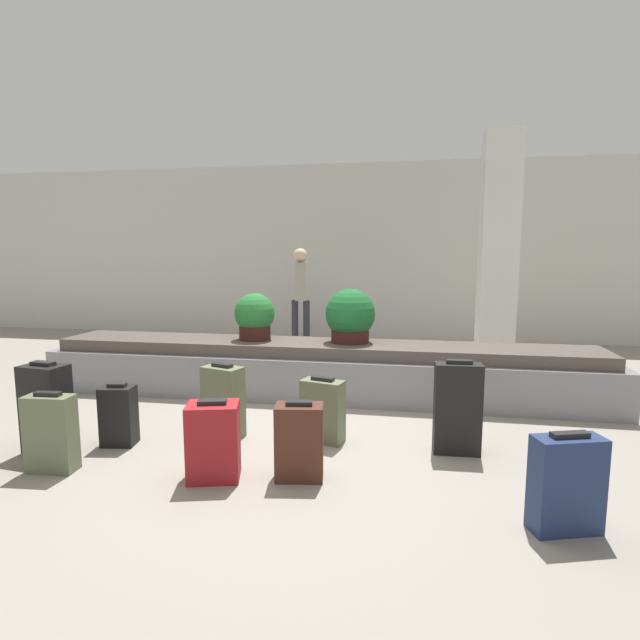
% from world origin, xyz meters
% --- Properties ---
extents(ground_plane, '(18.00, 18.00, 0.00)m').
position_xyz_m(ground_plane, '(0.00, 0.00, 0.00)').
color(ground_plane, gray).
extents(back_wall, '(18.00, 0.06, 3.20)m').
position_xyz_m(back_wall, '(0.00, 5.27, 1.60)').
color(back_wall, beige).
rests_on(back_wall, ground_plane).
extents(carousel, '(6.22, 0.86, 0.60)m').
position_xyz_m(carousel, '(0.00, 1.37, 0.29)').
color(carousel, gray).
rests_on(carousel, ground_plane).
extents(pillar, '(0.48, 0.48, 3.20)m').
position_xyz_m(pillar, '(2.14, 3.17, 1.60)').
color(pillar, silver).
rests_on(pillar, ground_plane).
extents(suitcase_0, '(0.36, 0.19, 0.60)m').
position_xyz_m(suitcase_0, '(-1.59, -0.91, 0.29)').
color(suitcase_0, '#5B6647').
rests_on(suitcase_0, ground_plane).
extents(suitcase_1, '(0.43, 0.28, 0.59)m').
position_xyz_m(suitcase_1, '(1.88, -1.10, 0.28)').
color(suitcase_1, navy).
rests_on(suitcase_1, ground_plane).
extents(suitcase_2, '(0.37, 0.26, 0.74)m').
position_xyz_m(suitcase_2, '(-1.88, -0.59, 0.36)').
color(suitcase_2, black).
rests_on(suitcase_2, ground_plane).
extents(suitcase_3, '(0.42, 0.35, 0.58)m').
position_xyz_m(suitcase_3, '(-0.37, -0.82, 0.28)').
color(suitcase_3, maroon).
rests_on(suitcase_3, ground_plane).
extents(suitcase_4, '(0.39, 0.29, 0.65)m').
position_xyz_m(suitcase_4, '(-0.60, -0.02, 0.31)').
color(suitcase_4, '#5B6647').
rests_on(suitcase_4, ground_plane).
extents(suitcase_5, '(0.29, 0.23, 0.53)m').
position_xyz_m(suitcase_5, '(-1.39, -0.36, 0.25)').
color(suitcase_5, black).
rests_on(suitcase_5, ground_plane).
extents(suitcase_6, '(0.37, 0.19, 0.76)m').
position_xyz_m(suitcase_6, '(1.37, -0.03, 0.37)').
color(suitcase_6, black).
rests_on(suitcase_6, ground_plane).
extents(suitcase_7, '(0.36, 0.26, 0.57)m').
position_xyz_m(suitcase_7, '(0.23, -0.71, 0.27)').
color(suitcase_7, '#472319').
rests_on(suitcase_7, ground_plane).
extents(suitcase_8, '(0.39, 0.27, 0.56)m').
position_xyz_m(suitcase_8, '(0.27, 0.02, 0.27)').
color(suitcase_8, '#5B6647').
rests_on(suitcase_8, ground_plane).
extents(potted_plant_0, '(0.46, 0.46, 0.53)m').
position_xyz_m(potted_plant_0, '(-0.77, 1.42, 0.87)').
color(potted_plant_0, '#381914').
rests_on(potted_plant_0, carousel).
extents(potted_plant_1, '(0.55, 0.55, 0.60)m').
position_xyz_m(potted_plant_1, '(0.33, 1.44, 0.89)').
color(potted_plant_1, '#381914').
rests_on(potted_plant_1, carousel).
extents(traveler_0, '(0.31, 0.35, 1.66)m').
position_xyz_m(traveler_0, '(-0.84, 4.19, 0.99)').
color(traveler_0, '#282833').
rests_on(traveler_0, ground_plane).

